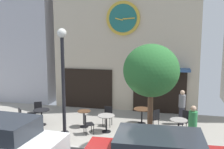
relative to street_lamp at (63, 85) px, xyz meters
The scene contains 18 objects.
clock_building 6.82m from the street_lamp, 75.33° to the left, with size 8.17×3.27×10.82m.
neighbor_building_left 9.91m from the street_lamp, 135.61° to the left, with size 7.00×3.47×11.62m.
street_lamp is the anchor object (origin of this frame).
street_tree 3.51m from the street_lamp, ahead, with size 2.01×1.81×3.96m.
cafe_table_center 2.88m from the street_lamp, 141.27° to the left, with size 0.76×0.76×0.75m.
cafe_table_rightmost 2.43m from the street_lamp, 80.69° to the left, with size 0.61×0.61×0.77m.
cafe_table_near_door 2.58m from the street_lamp, 41.58° to the left, with size 0.75×0.75×0.76m.
cafe_table_leftmost 4.26m from the street_lamp, 43.42° to the left, with size 0.80×0.80×0.75m.
cafe_table_near_curb 5.08m from the street_lamp, 18.41° to the left, with size 0.73×0.73×0.72m.
cafe_chair_by_entrance 3.21m from the street_lamp, 159.23° to the left, with size 0.57×0.57×0.90m.
cafe_chair_near_lamp 4.46m from the street_lamp, 32.03° to the left, with size 0.56×0.56×0.90m.
cafe_chair_facing_street 3.61m from the street_lamp, 137.84° to the left, with size 0.55×0.55×0.90m.
cafe_chair_mid_row 5.60m from the street_lamp, 24.73° to the left, with size 0.54×0.54×0.90m.
cafe_chair_outer 2.05m from the street_lamp, 49.54° to the left, with size 0.56×0.56×0.90m.
cafe_chair_near_tree 2.58m from the street_lamp, 161.10° to the left, with size 0.49×0.49×0.90m.
cafe_chair_curbside 3.02m from the street_lamp, 58.21° to the left, with size 0.42×0.42×0.90m.
pedestrian_green 5.20m from the street_lamp, ahead, with size 0.45×0.45×1.67m.
pedestrian_grey 5.77m from the street_lamp, 32.89° to the left, with size 0.42×0.42×1.67m.
Camera 1 is at (2.43, -8.72, 4.29)m, focal length 41.73 mm.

